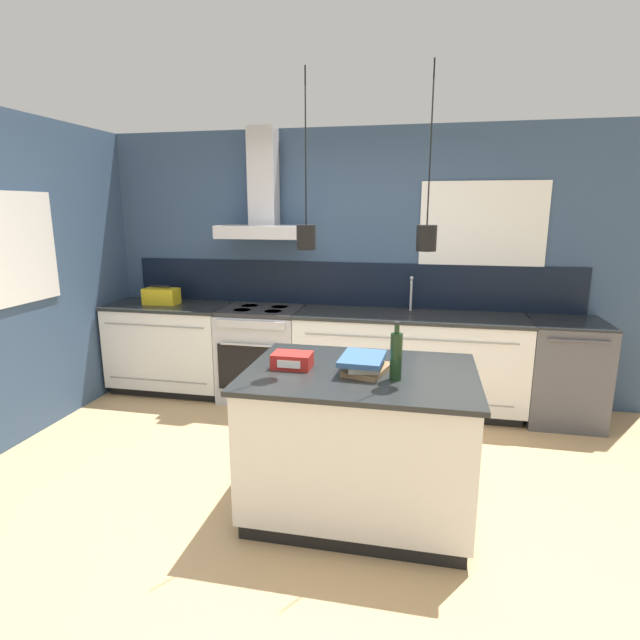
% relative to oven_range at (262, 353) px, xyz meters
% --- Properties ---
extents(ground_plane, '(16.00, 16.00, 0.00)m').
position_rel_oven_range_xyz_m(ground_plane, '(0.79, -1.69, -0.46)').
color(ground_plane, tan).
rests_on(ground_plane, ground).
extents(wall_back, '(5.60, 2.16, 2.60)m').
position_rel_oven_range_xyz_m(wall_back, '(0.75, 0.32, 0.90)').
color(wall_back, '#354C6B').
rests_on(wall_back, ground_plane).
extents(wall_left, '(0.08, 3.80, 2.60)m').
position_rel_oven_range_xyz_m(wall_left, '(-1.64, -0.99, 0.85)').
color(wall_left, '#354C6B').
rests_on(wall_left, ground_plane).
extents(counter_run_left, '(1.20, 0.64, 0.91)m').
position_rel_oven_range_xyz_m(counter_run_left, '(-0.98, 0.01, 0.01)').
color(counter_run_left, black).
rests_on(counter_run_left, ground_plane).
extents(counter_run_sink, '(2.09, 0.64, 1.24)m').
position_rel_oven_range_xyz_m(counter_run_sink, '(1.42, 0.01, 0.01)').
color(counter_run_sink, black).
rests_on(counter_run_sink, ground_plane).
extents(oven_range, '(0.77, 0.66, 0.91)m').
position_rel_oven_range_xyz_m(oven_range, '(0.00, 0.00, 0.00)').
color(oven_range, '#B5B5BA').
rests_on(oven_range, ground_plane).
extents(dishwasher, '(0.63, 0.65, 0.91)m').
position_rel_oven_range_xyz_m(dishwasher, '(2.78, 0.00, 0.00)').
color(dishwasher, '#4C4C51').
rests_on(dishwasher, ground_plane).
extents(kitchen_island, '(1.37, 1.00, 0.91)m').
position_rel_oven_range_xyz_m(kitchen_island, '(1.19, -1.69, 0.00)').
color(kitchen_island, black).
rests_on(kitchen_island, ground_plane).
extents(bottle_on_island, '(0.07, 0.07, 0.34)m').
position_rel_oven_range_xyz_m(bottle_on_island, '(1.40, -1.81, 0.60)').
color(bottle_on_island, '#193319').
rests_on(bottle_on_island, kitchen_island).
extents(book_stack, '(0.30, 0.37, 0.10)m').
position_rel_oven_range_xyz_m(book_stack, '(1.21, -1.72, 0.51)').
color(book_stack, olive).
rests_on(book_stack, kitchen_island).
extents(red_supply_box, '(0.24, 0.17, 0.09)m').
position_rel_oven_range_xyz_m(red_supply_box, '(0.77, -1.72, 0.50)').
color(red_supply_box, red).
rests_on(red_supply_box, kitchen_island).
extents(yellow_toolbox, '(0.34, 0.18, 0.19)m').
position_rel_oven_range_xyz_m(yellow_toolbox, '(-1.05, 0.00, 0.54)').
color(yellow_toolbox, gold).
rests_on(yellow_toolbox, counter_run_left).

